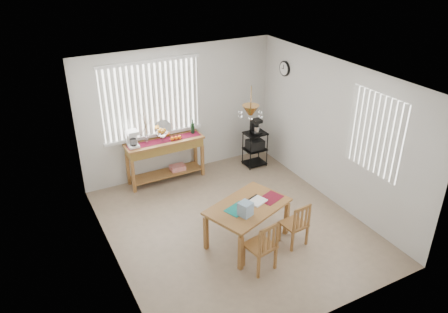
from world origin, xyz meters
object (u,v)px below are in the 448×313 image
chair_left (262,246)px  wire_cart (255,146)px  dining_table (248,210)px  sideboard (165,150)px  chair_right (295,224)px  cart_items (255,126)px

chair_left → wire_cart: bearing=60.1°
dining_table → chair_left: size_ratio=1.75×
sideboard → wire_cart: (1.88, -0.30, -0.20)m
chair_right → dining_table: bearing=145.8°
dining_table → chair_left: 0.70m
wire_cart → cart_items: 0.44m
chair_right → sideboard: bearing=109.6°
chair_right → wire_cart: bearing=71.9°
dining_table → chair_right: size_ratio=1.90×
sideboard → dining_table: bearing=-80.7°
cart_items → dining_table: bearing=-124.1°
cart_items → chair_right: 2.78m
wire_cart → dining_table: 2.62m
wire_cart → sideboard: bearing=171.0°
cart_items → chair_left: size_ratio=0.37×
wire_cart → dining_table: bearing=-124.2°
chair_left → dining_table: bearing=77.0°
wire_cart → cart_items: size_ratio=2.43×
sideboard → chair_right: 3.08m
dining_table → chair_left: (-0.15, -0.66, -0.19)m
cart_items → chair_left: 3.30m
dining_table → chair_right: (0.62, -0.42, -0.22)m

